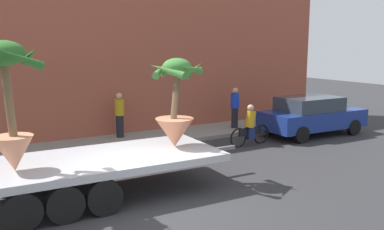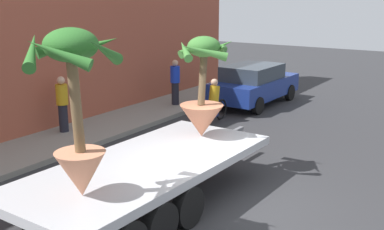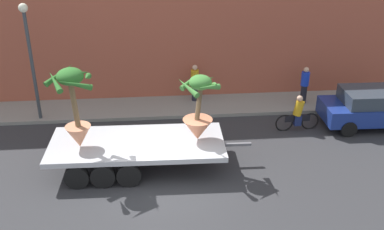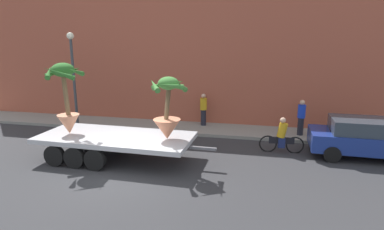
{
  "view_description": "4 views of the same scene",
  "coord_description": "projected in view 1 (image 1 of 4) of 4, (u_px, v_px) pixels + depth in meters",
  "views": [
    {
      "loc": [
        -3.77,
        -8.25,
        3.71
      ],
      "look_at": [
        1.93,
        1.57,
        1.74
      ],
      "focal_mm": 38.86,
      "sensor_mm": 36.0,
      "label": 1
    },
    {
      "loc": [
        -7.93,
        -4.48,
        4.29
      ],
      "look_at": [
        1.62,
        1.85,
        1.35
      ],
      "focal_mm": 44.75,
      "sensor_mm": 36.0,
      "label": 2
    },
    {
      "loc": [
        -0.15,
        -12.39,
        8.52
      ],
      "look_at": [
        1.07,
        1.34,
        1.92
      ],
      "focal_mm": 42.22,
      "sensor_mm": 36.0,
      "label": 3
    },
    {
      "loc": [
        4.73,
        -9.75,
        4.66
      ],
      "look_at": [
        2.03,
        2.19,
        1.75
      ],
      "focal_mm": 30.07,
      "sensor_mm": 36.0,
      "label": 4
    }
  ],
  "objects": [
    {
      "name": "ground_plane",
      "position": [
        154.0,
        207.0,
        9.53
      ],
      "size": [
        60.0,
        60.0,
        0.0
      ],
      "primitive_type": "plane",
      "color": "#2D2D30"
    },
    {
      "name": "sidewalk",
      "position": [
        81.0,
        147.0,
        14.71
      ],
      "size": [
        24.0,
        2.2,
        0.15
      ],
      "primitive_type": "cube",
      "color": "gray",
      "rests_on": "ground"
    },
    {
      "name": "building_facade",
      "position": [
        64.0,
        40.0,
        15.52
      ],
      "size": [
        24.0,
        1.2,
        7.64
      ],
      "primitive_type": "cube",
      "color": "#9E4C38",
      "rests_on": "ground"
    },
    {
      "name": "flatbed_trailer",
      "position": [
        89.0,
        167.0,
        10.01
      ],
      "size": [
        7.02,
        2.72,
        0.98
      ],
      "color": "#B7BABF",
      "rests_on": "ground"
    },
    {
      "name": "potted_palm_rear",
      "position": [
        176.0,
        109.0,
        10.97
      ],
      "size": [
        1.46,
        1.49,
        2.35
      ],
      "color": "#C17251",
      "rests_on": "flatbed_trailer"
    },
    {
      "name": "potted_palm_middle",
      "position": [
        9.0,
        103.0,
        8.74
      ],
      "size": [
        1.64,
        1.69,
        2.8
      ],
      "color": "tan",
      "rests_on": "flatbed_trailer"
    },
    {
      "name": "cyclist",
      "position": [
        250.0,
        127.0,
        15.21
      ],
      "size": [
        1.84,
        0.36,
        1.54
      ],
      "color": "black",
      "rests_on": "ground"
    },
    {
      "name": "parked_car",
      "position": [
        312.0,
        115.0,
        16.89
      ],
      "size": [
        4.41,
        2.03,
        1.58
      ],
      "color": "navy",
      "rests_on": "ground"
    },
    {
      "name": "pedestrian_near_gate",
      "position": [
        235.0,
        107.0,
        17.59
      ],
      "size": [
        0.36,
        0.36,
        1.71
      ],
      "color": "black",
      "rests_on": "sidewalk"
    },
    {
      "name": "pedestrian_far_left",
      "position": [
        120.0,
        114.0,
        15.79
      ],
      "size": [
        0.36,
        0.36,
        1.71
      ],
      "color": "black",
      "rests_on": "sidewalk"
    }
  ]
}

